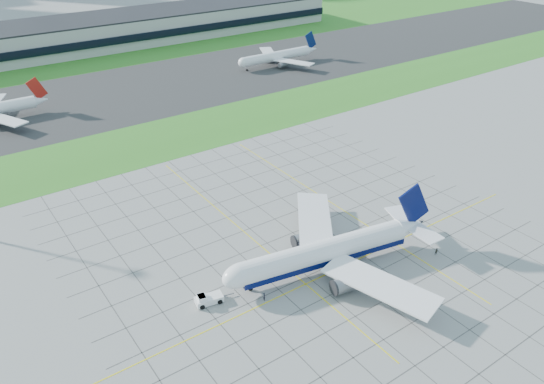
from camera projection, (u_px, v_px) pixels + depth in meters
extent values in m
plane|color=#989892|center=(334.00, 264.00, 124.49)|extent=(1400.00, 1400.00, 0.00)
cube|color=#317421|center=(168.00, 138.00, 188.51)|extent=(700.00, 35.00, 0.04)
cube|color=#383838|center=(112.00, 95.00, 227.64)|extent=(700.00, 75.00, 0.04)
cube|color=#317421|center=(44.00, 43.00, 305.92)|extent=(700.00, 145.00, 0.04)
cube|color=#474744|center=(122.00, 322.00, 107.57)|extent=(0.18, 130.00, 0.02)
cube|color=#474744|center=(159.00, 307.00, 111.58)|extent=(0.18, 130.00, 0.02)
cube|color=#474744|center=(192.00, 292.00, 115.58)|extent=(0.18, 130.00, 0.02)
cube|color=#474744|center=(224.00, 279.00, 119.58)|extent=(0.18, 130.00, 0.02)
cube|color=#474744|center=(254.00, 266.00, 123.59)|extent=(0.18, 130.00, 0.02)
cube|color=#474744|center=(281.00, 255.00, 127.59)|extent=(0.18, 130.00, 0.02)
cube|color=#474744|center=(307.00, 244.00, 131.60)|extent=(0.18, 130.00, 0.02)
cube|color=#474744|center=(332.00, 233.00, 135.60)|extent=(0.18, 130.00, 0.02)
cube|color=#474744|center=(355.00, 224.00, 139.60)|extent=(0.18, 130.00, 0.02)
cube|color=#474744|center=(377.00, 214.00, 143.61)|extent=(0.18, 130.00, 0.02)
cube|color=#474744|center=(397.00, 206.00, 147.61)|extent=(0.18, 130.00, 0.02)
cube|color=#474744|center=(417.00, 197.00, 151.61)|extent=(0.18, 130.00, 0.02)
cube|color=#474744|center=(435.00, 189.00, 155.62)|extent=(0.18, 130.00, 0.02)
cube|color=#474744|center=(479.00, 374.00, 96.02)|extent=(110.00, 0.18, 0.02)
cube|color=#474744|center=(443.00, 347.00, 101.71)|extent=(110.00, 0.18, 0.02)
cube|color=#474744|center=(412.00, 323.00, 107.40)|extent=(110.00, 0.18, 0.02)
cube|color=#474744|center=(383.00, 301.00, 113.10)|extent=(110.00, 0.18, 0.02)
cube|color=#474744|center=(357.00, 282.00, 118.79)|extent=(110.00, 0.18, 0.02)
cube|color=#474744|center=(334.00, 264.00, 124.48)|extent=(110.00, 0.18, 0.02)
cube|color=#474744|center=(312.00, 248.00, 130.17)|extent=(110.00, 0.18, 0.02)
cube|color=#474744|center=(293.00, 233.00, 135.86)|extent=(110.00, 0.18, 0.02)
cube|color=#474744|center=(275.00, 219.00, 141.56)|extent=(110.00, 0.18, 0.02)
cube|color=#474744|center=(258.00, 206.00, 147.25)|extent=(110.00, 0.18, 0.02)
cube|color=#474744|center=(243.00, 195.00, 152.94)|extent=(110.00, 0.18, 0.02)
cube|color=#474744|center=(228.00, 184.00, 158.63)|extent=(110.00, 0.18, 0.02)
cube|color=#474744|center=(215.00, 174.00, 164.33)|extent=(110.00, 0.18, 0.02)
cube|color=#474744|center=(203.00, 164.00, 170.02)|extent=(110.00, 0.18, 0.02)
cube|color=yellow|center=(339.00, 268.00, 123.05)|extent=(120.00, 0.25, 0.03)
cube|color=yellow|center=(252.00, 238.00, 133.70)|extent=(0.25, 100.00, 0.03)
cube|color=yellow|center=(336.00, 205.00, 147.72)|extent=(0.25, 100.00, 0.03)
cube|color=#B7B7B2|center=(124.00, 29.00, 304.46)|extent=(260.00, 42.00, 15.00)
cube|color=black|center=(139.00, 37.00, 289.41)|extent=(260.00, 1.00, 4.00)
cube|color=black|center=(122.00, 15.00, 300.56)|extent=(260.00, 42.00, 0.80)
cylinder|color=white|center=(324.00, 251.00, 120.41)|extent=(41.46, 12.62, 5.37)
cube|color=#060E44|center=(324.00, 257.00, 121.25)|extent=(41.40, 12.26, 1.43)
ellipsoid|color=white|center=(240.00, 275.00, 112.89)|extent=(9.41, 6.81, 5.37)
cube|color=black|center=(232.00, 276.00, 111.95)|extent=(2.45, 3.17, 0.54)
cone|color=white|center=(409.00, 226.00, 128.95)|extent=(7.95, 6.29, 5.10)
cube|color=#060E44|center=(414.00, 205.00, 126.16)|extent=(9.68, 2.18, 11.42)
cube|color=white|center=(314.00, 219.00, 134.12)|extent=(21.32, 24.97, 0.87)
cube|color=white|center=(380.00, 285.00, 111.52)|extent=(14.56, 26.30, 0.87)
cylinder|color=slate|center=(305.00, 239.00, 129.15)|extent=(6.33, 4.38, 3.40)
cylinder|color=slate|center=(345.00, 285.00, 114.32)|extent=(6.33, 4.38, 3.40)
cylinder|color=gray|center=(250.00, 286.00, 115.60)|extent=(0.37, 0.37, 2.33)
cylinder|color=black|center=(250.00, 289.00, 115.93)|extent=(1.05, 0.62, 0.98)
cylinder|color=black|center=(334.00, 255.00, 126.50)|extent=(1.34, 1.26, 1.16)
cylinder|color=black|center=(346.00, 269.00, 121.97)|extent=(1.34, 1.26, 1.16)
cube|color=white|center=(209.00, 299.00, 112.34)|extent=(6.25, 3.73, 1.37)
cube|color=white|center=(202.00, 298.00, 111.29)|extent=(2.11, 2.43, 1.07)
cube|color=black|center=(202.00, 297.00, 111.19)|extent=(1.88, 2.20, 0.68)
cube|color=gray|center=(228.00, 295.00, 114.02)|extent=(2.91, 0.69, 0.18)
cylinder|color=black|center=(199.00, 299.00, 112.80)|extent=(1.14, 0.67, 1.07)
cylinder|color=black|center=(202.00, 307.00, 110.80)|extent=(1.14, 0.67, 1.07)
cylinder|color=black|center=(216.00, 294.00, 114.23)|extent=(1.14, 0.67, 1.07)
cylinder|color=black|center=(220.00, 302.00, 112.22)|extent=(1.14, 0.67, 1.07)
imported|color=black|center=(264.00, 296.00, 112.97)|extent=(0.66, 0.82, 1.96)
imported|color=black|center=(437.00, 251.00, 127.34)|extent=(0.97, 0.83, 1.74)
cube|color=#A81913|center=(37.00, 88.00, 206.36)|extent=(7.46, 0.40, 9.15)
cube|color=white|center=(4.00, 119.00, 193.65)|extent=(13.89, 20.66, 0.40)
cylinder|color=black|center=(0.00, 117.00, 204.84)|extent=(1.00, 1.00, 1.00)
cylinder|color=black|center=(2.00, 120.00, 201.71)|extent=(1.00, 1.00, 1.00)
cylinder|color=white|center=(276.00, 56.00, 265.30)|extent=(39.43, 4.80, 4.80)
cube|color=#071849|center=(311.00, 40.00, 273.80)|extent=(7.46, 0.40, 9.15)
cube|color=white|center=(268.00, 52.00, 274.89)|extent=(13.89, 20.66, 0.40)
cube|color=white|center=(294.00, 62.00, 259.24)|extent=(13.89, 20.66, 0.40)
cylinder|color=black|center=(279.00, 62.00, 270.48)|extent=(1.00, 1.00, 1.00)
cylinder|color=black|center=(284.00, 64.00, 267.35)|extent=(1.00, 1.00, 1.00)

